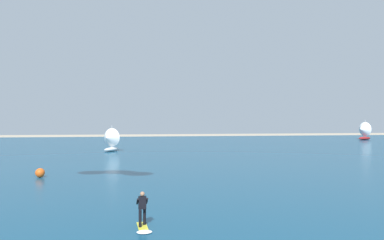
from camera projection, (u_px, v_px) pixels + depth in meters
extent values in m
cube|color=navy|center=(168.00, 152.00, 57.00)|extent=(160.00, 90.00, 0.10)
cube|color=yellow|center=(142.00, 226.00, 18.00)|extent=(0.57, 1.44, 0.05)
cylinder|color=black|center=(140.00, 218.00, 17.79)|extent=(0.14, 0.14, 0.80)
cylinder|color=black|center=(145.00, 216.00, 18.19)|extent=(0.14, 0.14, 0.80)
cube|color=black|center=(142.00, 203.00, 17.99)|extent=(0.38, 0.25, 0.60)
sphere|color=#9E7051|center=(142.00, 194.00, 17.98)|extent=(0.22, 0.22, 0.22)
cylinder|color=black|center=(138.00, 201.00, 18.02)|extent=(0.14, 0.51, 0.39)
cylinder|color=black|center=(147.00, 201.00, 18.11)|extent=(0.14, 0.51, 0.39)
ellipsoid|color=white|center=(144.00, 232.00, 17.07)|extent=(0.75, 0.66, 0.08)
ellipsoid|color=silver|center=(111.00, 149.00, 57.54)|extent=(2.64, 3.41, 0.62)
cylinder|color=silver|center=(112.00, 136.00, 57.67)|extent=(0.10, 0.10, 3.29)
cone|color=white|center=(109.00, 138.00, 57.01)|extent=(3.11, 2.64, 2.76)
ellipsoid|color=maroon|center=(365.00, 138.00, 86.41)|extent=(4.01, 2.67, 0.71)
cylinder|color=silver|center=(365.00, 128.00, 86.48)|extent=(0.12, 0.12, 3.80)
cone|color=white|center=(363.00, 129.00, 86.07)|extent=(2.76, 3.59, 3.19)
sphere|color=#E55919|center=(40.00, 173.00, 32.70)|extent=(0.80, 0.80, 0.80)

